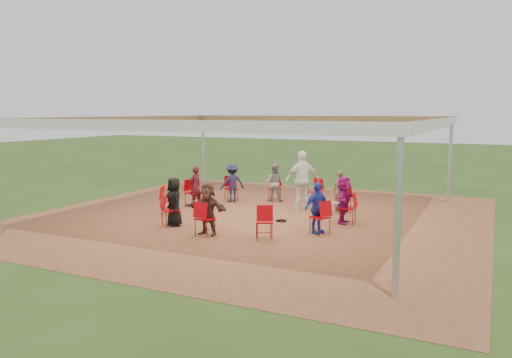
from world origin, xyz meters
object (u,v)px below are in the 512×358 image
at_px(person_seated_7, 317,208).
at_px(laptop, 338,201).
at_px(chair_3, 275,188).
at_px(chair_5, 193,193).
at_px(chair_7, 170,210).
at_px(person_seated_2, 274,182).
at_px(person_seated_3, 232,183).
at_px(chair_8, 205,219).
at_px(chair_10, 320,217).
at_px(person_seated_1, 340,192).
at_px(chair_9, 264,222).
at_px(chair_2, 315,192).
at_px(person_seated_5, 174,202).
at_px(person_seated_6, 208,209).
at_px(chair_0, 348,208).
at_px(chair_4, 231,189).
at_px(standing_person, 302,180).
at_px(person_seated_4, 195,186).
at_px(person_seated_0, 344,200).
at_px(chair_1, 343,199).
at_px(cable_coil, 281,221).
at_px(chair_6, 169,201).

bearing_deg(person_seated_7, laptop, 22.36).
relative_size(chair_3, person_seated_7, 0.67).
xyz_separation_m(chair_5, chair_7, (1.06, -2.77, 0.00)).
relative_size(person_seated_2, person_seated_3, 1.00).
height_order(chair_8, laptop, chair_8).
xyz_separation_m(chair_10, person_seated_3, (-4.28, 3.14, 0.23)).
bearing_deg(person_seated_1, chair_9, 132.02).
relative_size(chair_2, person_seated_5, 0.67).
bearing_deg(person_seated_7, person_seated_6, 147.27).
xyz_separation_m(chair_0, chair_4, (-4.69, 1.71, 0.00)).
bearing_deg(standing_person, chair_2, -133.48).
bearing_deg(person_seated_4, person_seated_0, 98.18).
bearing_deg(chair_4, person_seated_1, 129.80).
bearing_deg(chair_1, person_seated_1, 90.00).
xyz_separation_m(person_seated_1, standing_person, (-1.26, 0.06, 0.28)).
relative_size(person_seated_7, cable_coil, 3.21).
xyz_separation_m(person_seated_4, standing_person, (3.39, 1.11, 0.28)).
bearing_deg(chair_0, person_seated_1, 20.72).
height_order(chair_10, person_seated_6, person_seated_6).
relative_size(chair_3, chair_9, 1.00).
distance_m(chair_1, chair_3, 2.97).
bearing_deg(person_seated_6, chair_1, 64.87).
bearing_deg(person_seated_5, chair_5, 149.27).
bearing_deg(chair_6, person_seated_5, 20.72).
relative_size(chair_2, chair_10, 1.00).
bearing_deg(person_seated_4, chair_8, 47.98).
bearing_deg(laptop, person_seated_4, 81.56).
distance_m(chair_8, person_seated_4, 4.06).
distance_m(chair_7, person_seated_7, 4.06).
bearing_deg(chair_4, chair_2, 147.27).
bearing_deg(chair_5, person_seated_0, 98.00).
xyz_separation_m(chair_1, chair_4, (-4.14, 0.27, 0.00)).
bearing_deg(chair_7, standing_person, 93.91).
height_order(person_seated_1, laptop, person_seated_1).
xyz_separation_m(chair_5, chair_8, (2.51, -3.30, 0.00)).
bearing_deg(person_seated_7, person_seated_4, 98.18).
height_order(chair_3, person_seated_7, person_seated_7).
relative_size(chair_2, chair_7, 1.00).
bearing_deg(standing_person, cable_coil, 56.48).
bearing_deg(chair_9, chair_0, 32.73).
bearing_deg(person_seated_0, person_seated_2, 49.09).
relative_size(person_seated_3, person_seated_5, 1.00).
relative_size(chair_3, chair_8, 1.00).
bearing_deg(standing_person, person_seated_3, -40.70).
xyz_separation_m(chair_0, chair_8, (-2.91, -2.95, 0.00)).
bearing_deg(standing_person, person_seated_7, 80.62).
bearing_deg(chair_10, person_seated_6, 145.28).
distance_m(chair_7, person_seated_5, 0.26).
relative_size(chair_6, person_seated_6, 0.67).
bearing_deg(person_seated_5, chair_10, 47.98).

